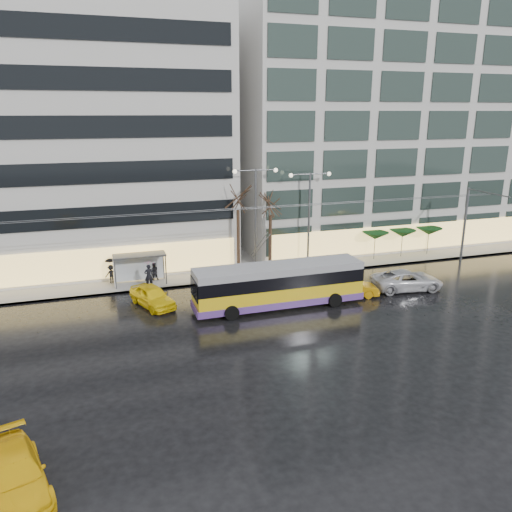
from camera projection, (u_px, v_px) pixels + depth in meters
name	position (u px, v px, depth m)	size (l,w,h in m)	color
ground	(276.00, 323.00, 33.82)	(140.00, 140.00, 0.00)	black
sidewalk	(245.00, 262.00, 47.19)	(80.00, 10.00, 0.15)	gray
kerb	(262.00, 278.00, 42.66)	(80.00, 0.10, 0.15)	slate
building_left	(30.00, 143.00, 43.42)	(34.00, 14.00, 22.00)	#B8B5B0
building_right	(384.00, 123.00, 53.23)	(32.00, 14.00, 25.00)	#B8B5B0
trolleybus	(279.00, 286.00, 36.19)	(12.50, 4.90, 5.78)	gold
catenary	(254.00, 234.00, 40.19)	(42.24, 5.12, 7.00)	#595B60
bus_shelter	(135.00, 262.00, 40.60)	(4.20, 1.60, 2.51)	#595B60
street_lamp_near	(256.00, 206.00, 42.62)	(3.96, 0.36, 9.03)	#595B60
street_lamp_far	(309.00, 206.00, 44.15)	(3.96, 0.36, 8.53)	#595B60
tree_a	(238.00, 194.00, 42.06)	(3.20, 3.20, 8.40)	black
tree_b	(271.00, 200.00, 43.31)	(3.20, 3.20, 7.70)	black
parasol_a	(375.00, 236.00, 47.29)	(2.50, 2.50, 2.65)	#595B60
parasol_b	(403.00, 233.00, 48.17)	(2.50, 2.50, 2.65)	#595B60
parasol_c	(429.00, 231.00, 49.05)	(2.50, 2.50, 2.65)	#595B60
taxi_a	(152.00, 296.00, 36.49)	(1.84, 4.56, 1.55)	yellow
taxi_b	(351.00, 288.00, 38.40)	(1.46, 4.20, 1.38)	orange
taxi_d	(15.00, 474.00, 18.65)	(2.04, 5.02, 1.46)	yellow
sedan_silver	(407.00, 280.00, 39.94)	(2.62, 5.67, 1.58)	silver
pedestrian_a	(148.00, 271.00, 39.81)	(1.02, 1.04, 2.19)	black
pedestrian_b	(154.00, 271.00, 41.74)	(0.75, 0.59, 1.51)	black
pedestrian_c	(111.00, 270.00, 40.97)	(1.09, 0.99, 2.11)	black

